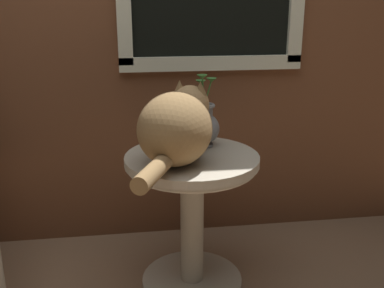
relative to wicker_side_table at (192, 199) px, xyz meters
name	(u,v)px	position (x,y,z in m)	size (l,w,h in m)	color
wicker_side_table	(192,199)	(0.00, 0.00, 0.00)	(0.56, 0.56, 0.62)	#B2A893
cat	(177,126)	(-0.07, -0.07, 0.35)	(0.39, 0.62, 0.30)	olive
pewter_vase_with_ivy	(204,124)	(0.07, 0.12, 0.30)	(0.13, 0.14, 0.32)	gray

